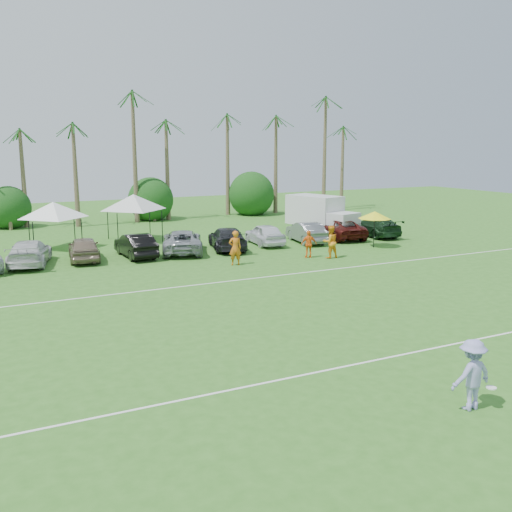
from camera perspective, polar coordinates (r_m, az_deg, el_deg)
name	(u,v)px	position (r m, az deg, el deg)	size (l,w,h in m)	color
ground	(341,402)	(16.11, 8.53, -14.21)	(120.00, 120.00, 0.00)	#326B20
field_lines	(225,321)	(22.65, -3.14, -6.49)	(80.00, 12.10, 0.01)	white
palm_tree_4	(30,136)	(50.07, -21.64, 11.08)	(2.40, 2.40, 8.90)	brown
palm_tree_5	(81,126)	(50.60, -17.10, 12.35)	(2.40, 2.40, 9.90)	brown
palm_tree_6	(128,116)	(51.45, -12.64, 13.50)	(2.40, 2.40, 10.90)	brown
palm_tree_7	(173,107)	(52.61, -8.31, 14.52)	(2.40, 2.40, 11.90)	brown
palm_tree_8	(225,137)	(54.29, -3.11, 11.78)	(2.40, 2.40, 8.90)	brown
palm_tree_9	(273,128)	(56.47, 1.66, 12.65)	(2.40, 2.40, 9.90)	brown
palm_tree_10	(317,120)	(59.01, 6.08, 13.36)	(2.40, 2.40, 10.90)	brown
palm_tree_11	(350,112)	(61.27, 9.36, 13.99)	(2.40, 2.40, 11.90)	brown
bush_tree_1	(8,207)	(51.18, -23.52, 4.54)	(4.00, 4.00, 4.00)	brown
bush_tree_2	(151,200)	(53.12, -10.46, 5.49)	(4.00, 4.00, 4.00)	brown
bush_tree_3	(250,196)	(56.67, -0.65, 6.01)	(4.00, 4.00, 4.00)	brown
sideline_player_a	(235,248)	(32.70, -2.10, 0.81)	(0.73, 0.48, 2.00)	orange
sideline_player_b	(330,242)	(35.02, 7.43, 1.42)	(0.98, 0.76, 2.01)	orange
sideline_player_c	(309,244)	(35.01, 5.31, 1.19)	(0.99, 0.41, 1.68)	orange
box_truck	(322,214)	(43.84, 6.57, 4.17)	(3.65, 6.15, 2.98)	silver
canopy_tent_left	(53,202)	(39.64, -19.64, 5.11)	(4.53, 4.53, 3.67)	black
canopy_tent_right	(133,194)	(41.73, -12.17, 6.05)	(4.82, 4.82, 3.90)	black
market_umbrella	(375,215)	(38.94, 11.79, 4.03)	(2.20, 2.20, 2.45)	black
frisbee_player	(472,375)	(16.18, 20.77, -11.03)	(1.24, 0.77, 1.91)	#9796D6
parked_car_3	(29,253)	(35.23, -21.71, 0.32)	(2.05, 5.04, 1.46)	silver
parked_car_4	(84,248)	(35.53, -16.81, 0.72)	(1.73, 4.29, 1.46)	#836F5A
parked_car_5	(136,245)	(35.87, -11.95, 1.06)	(1.55, 4.44, 1.46)	black
parked_car_6	(182,241)	(36.81, -7.38, 1.46)	(2.43, 5.26, 1.46)	gray
parked_car_7	(227,238)	(37.69, -2.90, 1.77)	(2.05, 5.04, 1.46)	black
parked_car_8	(265,234)	(39.42, 0.88, 2.19)	(1.73, 4.29, 1.46)	white
parked_car_9	(306,232)	(40.49, 5.04, 2.39)	(1.55, 4.44, 1.46)	slate
parked_car_10	(339,229)	(42.48, 8.26, 2.73)	(2.43, 5.26, 1.46)	#4B120F
parked_car_11	(374,227)	(44.03, 11.76, 2.90)	(2.05, 5.04, 1.46)	black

